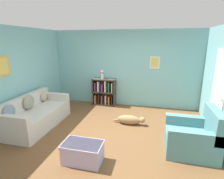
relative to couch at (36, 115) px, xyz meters
The scene contains 9 objects.
ground_plane 2.03m from the couch, ahead, with size 14.00×14.00×0.00m, color brown.
wall_back 3.15m from the couch, 48.03° to the left, with size 5.60×0.13×2.60m.
wall_left 1.13m from the couch, behind, with size 0.13×5.00×2.60m.
couch is the anchor object (origin of this frame).
bookshelf 2.42m from the couch, 57.30° to the left, with size 0.82×0.29×0.95m.
recliner_chair 3.88m from the couch, ahead, with size 0.97×0.90×0.95m.
coffee_table 2.10m from the couch, 31.29° to the right, with size 0.75×0.45×0.39m.
dog 2.54m from the couch, 15.54° to the left, with size 0.91×0.23×0.26m.
vase 2.51m from the couch, 58.01° to the left, with size 0.11×0.11×0.30m.
Camera 1 is at (1.00, -3.71, 2.22)m, focal length 28.00 mm.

